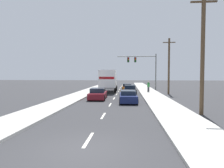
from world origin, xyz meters
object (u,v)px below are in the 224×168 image
at_px(car_black, 130,90).
at_px(pedestrian_near_corner, 148,87).
at_px(box_truck, 109,80).
at_px(car_orange, 127,88).
at_px(car_navy, 128,97).
at_px(traffic_signal_mast, 140,63).
at_px(utility_pole_mid, 169,65).
at_px(car_maroon, 98,94).
at_px(utility_pole_near, 203,53).

distance_m(car_black, pedestrian_near_corner, 4.39).
distance_m(box_truck, car_orange, 4.77).
bearing_deg(car_orange, car_navy, -89.06).
xyz_separation_m(car_black, traffic_signal_mast, (2.02, 10.48, 4.59)).
relative_size(traffic_signal_mast, pedestrian_near_corner, 4.56).
bearing_deg(car_navy, utility_pole_mid, 56.78).
distance_m(traffic_signal_mast, pedestrian_near_corner, 8.46).
relative_size(box_truck, utility_pole_mid, 0.95).
relative_size(car_maroon, traffic_signal_mast, 0.60).
xyz_separation_m(car_black, pedestrian_near_corner, (2.97, 3.21, 0.36)).
relative_size(box_truck, utility_pole_near, 0.91).
xyz_separation_m(car_orange, utility_pole_mid, (6.20, -5.72, 3.68)).
relative_size(utility_pole_near, utility_pole_mid, 1.04).
bearing_deg(utility_pole_near, utility_pole_mid, 87.33).
distance_m(box_truck, car_navy, 11.95).
relative_size(box_truck, pedestrian_near_corner, 4.69).
bearing_deg(utility_pole_mid, utility_pole_near, -92.67).
height_order(car_orange, car_black, car_black).
distance_m(traffic_signal_mast, utility_pole_near, 24.37).
bearing_deg(utility_pole_mid, pedestrian_near_corner, 144.47).
relative_size(car_maroon, car_orange, 1.00).
distance_m(traffic_signal_mast, utility_pole_mid, 9.99).
xyz_separation_m(car_maroon, utility_pole_mid, (9.50, 6.76, 3.64)).
xyz_separation_m(box_truck, car_maroon, (-0.31, -9.08, -1.45)).
xyz_separation_m(car_maroon, traffic_signal_mast, (5.80, 15.99, 4.60)).
bearing_deg(car_maroon, utility_pole_near, -42.90).
distance_m(box_truck, car_maroon, 9.20).
bearing_deg(box_truck, car_black, -45.80).
height_order(car_maroon, car_black, car_black).
bearing_deg(traffic_signal_mast, car_black, -100.90).
bearing_deg(pedestrian_near_corner, car_black, -132.72).
relative_size(car_black, traffic_signal_mast, 0.55).
bearing_deg(utility_pole_near, car_navy, 132.01).
distance_m(car_navy, traffic_signal_mast, 19.03).
bearing_deg(traffic_signal_mast, pedestrian_near_corner, -82.55).
distance_m(box_truck, utility_pole_near, 19.38).
distance_m(car_orange, car_navy, 14.83).
distance_m(car_maroon, pedestrian_near_corner, 11.04).
height_order(car_maroon, utility_pole_near, utility_pole_near).
height_order(car_orange, utility_pole_near, utility_pole_near).
relative_size(car_orange, car_navy, 1.02).
xyz_separation_m(box_truck, utility_pole_mid, (9.19, -2.31, 2.19)).
relative_size(box_truck, car_orange, 1.72).
bearing_deg(utility_pole_mid, car_navy, -123.22).
relative_size(car_orange, utility_pole_mid, 0.55).
height_order(box_truck, utility_pole_mid, utility_pole_mid).
xyz_separation_m(box_truck, car_navy, (3.23, -11.42, -1.47)).
bearing_deg(utility_pole_mid, traffic_signal_mast, 111.86).
bearing_deg(traffic_signal_mast, car_navy, -97.02).
bearing_deg(pedestrian_near_corner, utility_pole_near, -83.07).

